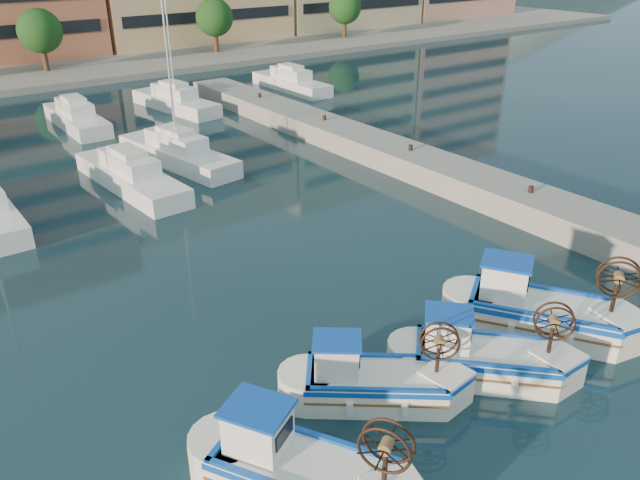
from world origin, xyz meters
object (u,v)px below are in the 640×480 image
at_px(fishing_boat_a, 301,470).
at_px(fishing_boat_b, 371,380).
at_px(fishing_boat_c, 480,356).
at_px(fishing_boat_d, 538,309).

height_order(fishing_boat_a, fishing_boat_b, fishing_boat_a).
xyz_separation_m(fishing_boat_a, fishing_boat_b, (3.54, 1.57, -0.08)).
bearing_deg(fishing_boat_b, fishing_boat_c, -70.17).
bearing_deg(fishing_boat_b, fishing_boat_d, -56.90).
relative_size(fishing_boat_b, fishing_boat_d, 0.82).
bearing_deg(fishing_boat_a, fishing_boat_b, -5.70).
bearing_deg(fishing_boat_a, fishing_boat_d, -24.62).
xyz_separation_m(fishing_boat_a, fishing_boat_c, (6.84, 0.44, -0.05)).
distance_m(fishing_boat_b, fishing_boat_d, 6.75).
height_order(fishing_boat_a, fishing_boat_c, fishing_boat_a).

